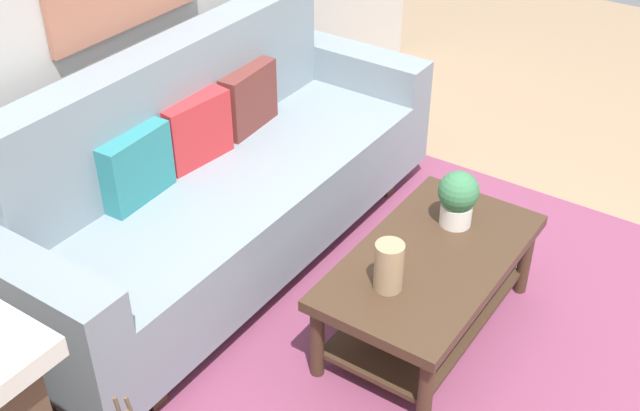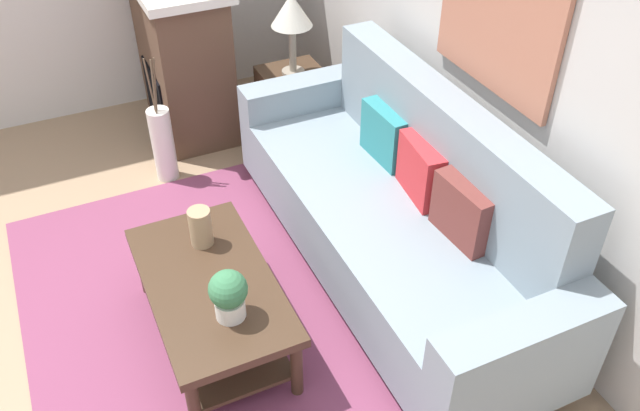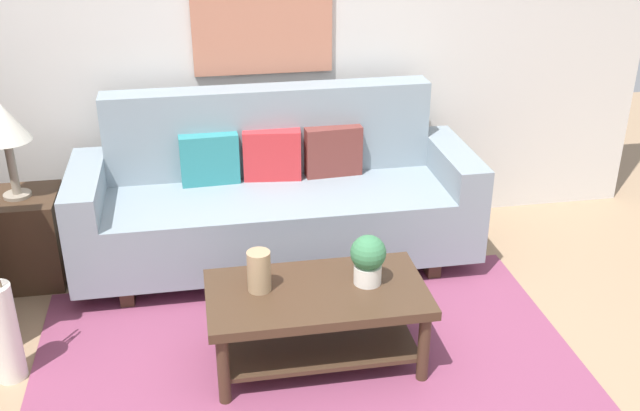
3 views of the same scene
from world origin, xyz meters
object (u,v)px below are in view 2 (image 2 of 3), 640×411
at_px(table_lamp, 292,14).
at_px(tabletop_vase, 201,227).
at_px(fireplace, 183,55).
at_px(throw_pillow_teal, 385,134).
at_px(coffee_table, 212,296).
at_px(potted_plant_tabletop, 229,294).
at_px(framed_painting, 500,5).
at_px(floor_vase, 163,145).
at_px(throw_pillow_crimson, 421,170).
at_px(throw_pillow_maroon, 463,212).
at_px(couch, 397,212).
at_px(side_table, 294,108).

bearing_deg(table_lamp, tabletop_vase, -39.18).
bearing_deg(fireplace, throw_pillow_teal, 23.60).
bearing_deg(coffee_table, table_lamp, 144.79).
bearing_deg(potted_plant_tabletop, tabletop_vase, 176.91).
bearing_deg(framed_painting, tabletop_vase, -97.82).
distance_m(tabletop_vase, floor_vase, 1.29).
xyz_separation_m(potted_plant_tabletop, floor_vase, (-1.80, 0.12, -0.31)).
height_order(table_lamp, floor_vase, table_lamp).
relative_size(throw_pillow_teal, fireplace, 0.31).
xyz_separation_m(throw_pillow_crimson, potted_plant_tabletop, (0.34, -1.20, -0.11)).
relative_size(throw_pillow_crimson, tabletop_vase, 1.70).
xyz_separation_m(throw_pillow_maroon, tabletop_vase, (-0.60, -1.17, -0.14)).
relative_size(couch, potted_plant_tabletop, 9.37).
distance_m(potted_plant_tabletop, floor_vase, 1.83).
bearing_deg(couch, throw_pillow_crimson, 90.00).
distance_m(throw_pillow_teal, throw_pillow_maroon, 0.78).
xyz_separation_m(table_lamp, framed_painting, (1.53, 0.44, 0.54)).
xyz_separation_m(throw_pillow_teal, floor_vase, (-1.08, -1.09, -0.41)).
distance_m(couch, fireplace, 2.17).
distance_m(throw_pillow_crimson, framed_painting, 0.92).
xyz_separation_m(couch, table_lamp, (-1.53, 0.03, 0.56)).
xyz_separation_m(couch, tabletop_vase, (-0.21, -1.05, 0.10)).
xyz_separation_m(fireplace, framed_painting, (2.07, 1.08, 0.95)).
xyz_separation_m(throw_pillow_teal, fireplace, (-1.68, -0.73, -0.09)).
distance_m(throw_pillow_maroon, floor_vase, 2.19).
bearing_deg(throw_pillow_teal, potted_plant_tabletop, -58.90).
distance_m(tabletop_vase, side_table, 1.72).
height_order(fireplace, framed_painting, framed_painting).
bearing_deg(table_lamp, floor_vase, -86.52).
relative_size(throw_pillow_crimson, potted_plant_tabletop, 1.37).
xyz_separation_m(throw_pillow_crimson, throw_pillow_maroon, (0.39, 0.00, 0.00)).
relative_size(couch, throw_pillow_crimson, 6.82).
bearing_deg(side_table, throw_pillow_crimson, 3.67).
bearing_deg(throw_pillow_crimson, throw_pillow_maroon, 0.00).
bearing_deg(throw_pillow_crimson, throw_pillow_teal, 180.00).
distance_m(couch, coffee_table, 1.11).
bearing_deg(throw_pillow_crimson, tabletop_vase, -100.05).
relative_size(throw_pillow_teal, coffee_table, 0.33).
relative_size(couch, coffee_table, 2.23).
relative_size(potted_plant_tabletop, floor_vase, 0.49).
bearing_deg(coffee_table, floor_vase, 174.84).
relative_size(floor_vase, framed_painting, 0.60).
relative_size(coffee_table, side_table, 1.96).
distance_m(throw_pillow_maroon, side_table, 1.96).
bearing_deg(floor_vase, tabletop_vase, -3.91).
bearing_deg(side_table, tabletop_vase, -39.18).
relative_size(throw_pillow_teal, framed_painting, 0.41).
bearing_deg(framed_painting, floor_vase, -135.77).
height_order(coffee_table, floor_vase, floor_vase).
height_order(tabletop_vase, table_lamp, table_lamp).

